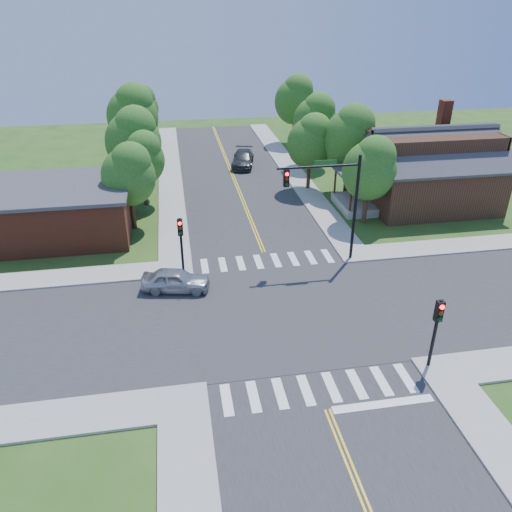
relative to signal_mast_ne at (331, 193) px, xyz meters
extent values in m
plane|color=#265119|center=(-3.91, -5.59, -4.85)|extent=(100.00, 100.00, 0.00)
cube|color=#2D2D30|center=(-3.91, -5.59, -4.83)|extent=(10.00, 90.00, 0.04)
cube|color=#2D2D30|center=(-3.91, -5.59, -4.83)|extent=(90.00, 10.00, 0.04)
cube|color=#2D2D30|center=(-3.91, -5.59, -4.85)|extent=(10.20, 10.20, 0.06)
cube|color=#9E9B93|center=(2.19, 19.41, -4.78)|extent=(2.20, 40.00, 0.14)
cube|color=#9E9B93|center=(-10.01, 19.41, -4.78)|extent=(2.20, 40.00, 0.14)
cube|color=white|center=(-8.11, 0.61, -4.80)|extent=(0.45, 2.00, 0.01)
cube|color=white|center=(-6.91, 0.61, -4.80)|extent=(0.45, 2.00, 0.01)
cube|color=white|center=(-5.71, 0.61, -4.80)|extent=(0.45, 2.00, 0.01)
cube|color=white|center=(-4.51, 0.61, -4.80)|extent=(0.45, 2.00, 0.01)
cube|color=white|center=(-3.31, 0.61, -4.80)|extent=(0.45, 2.00, 0.01)
cube|color=white|center=(-2.11, 0.61, -4.80)|extent=(0.45, 2.00, 0.01)
cube|color=white|center=(-0.91, 0.61, -4.80)|extent=(0.45, 2.00, 0.01)
cube|color=white|center=(0.29, 0.61, -4.80)|extent=(0.45, 2.00, 0.01)
cube|color=white|center=(-8.11, -11.79, -4.80)|extent=(0.45, 2.00, 0.01)
cube|color=white|center=(-6.91, -11.79, -4.80)|extent=(0.45, 2.00, 0.01)
cube|color=white|center=(-5.71, -11.79, -4.80)|extent=(0.45, 2.00, 0.01)
cube|color=white|center=(-4.51, -11.79, -4.80)|extent=(0.45, 2.00, 0.01)
cube|color=white|center=(-3.31, -11.79, -4.80)|extent=(0.45, 2.00, 0.01)
cube|color=white|center=(-2.11, -11.79, -4.80)|extent=(0.45, 2.00, 0.01)
cube|color=white|center=(-0.91, -11.79, -4.80)|extent=(0.45, 2.00, 0.01)
cube|color=white|center=(0.29, -11.79, -4.80)|extent=(0.45, 2.00, 0.01)
cube|color=yellow|center=(-4.01, 20.66, -4.80)|extent=(0.10, 37.50, 0.01)
cube|color=yellow|center=(-3.81, 20.66, -4.80)|extent=(0.10, 37.50, 0.01)
cube|color=white|center=(-1.41, -13.19, -4.85)|extent=(4.60, 0.45, 0.09)
cylinder|color=black|center=(1.69, 0.01, -1.25)|extent=(0.20, 0.20, 7.20)
cylinder|color=black|center=(-0.91, 0.01, 1.75)|extent=(5.20, 0.14, 0.14)
cube|color=#19591E|center=(-0.51, -0.04, 2.00)|extent=(1.40, 0.04, 0.30)
cube|color=black|center=(-2.91, 0.01, 1.12)|extent=(0.34, 0.28, 1.05)
sphere|color=#FF0C0C|center=(-2.91, -0.16, 1.44)|extent=(0.22, 0.22, 0.22)
sphere|color=#3F2605|center=(-2.91, -0.16, 1.12)|extent=(0.22, 0.22, 0.22)
sphere|color=#05330F|center=(-2.91, -0.16, 0.80)|extent=(0.22, 0.22, 0.22)
cylinder|color=black|center=(1.69, -11.19, -2.95)|extent=(0.16, 0.16, 3.80)
cube|color=black|center=(1.69, -11.19, -1.63)|extent=(0.34, 0.28, 1.05)
sphere|color=#FF0C0C|center=(1.69, -11.36, -1.31)|extent=(0.22, 0.22, 0.22)
sphere|color=#3F2605|center=(1.69, -11.36, -1.63)|extent=(0.22, 0.22, 0.22)
sphere|color=#05330F|center=(1.69, -11.36, -1.95)|extent=(0.22, 0.22, 0.22)
cylinder|color=black|center=(-9.51, 0.01, -2.95)|extent=(0.16, 0.16, 3.80)
cube|color=black|center=(-9.51, 0.01, -1.63)|extent=(0.34, 0.28, 1.05)
sphere|color=#FF0C0C|center=(-9.51, -0.16, -1.31)|extent=(0.22, 0.22, 0.22)
sphere|color=#3F2605|center=(-9.51, -0.16, -1.63)|extent=(0.22, 0.22, 0.22)
sphere|color=#05330F|center=(-9.51, -0.16, -1.95)|extent=(0.22, 0.22, 0.22)
cube|color=#301F10|center=(11.29, 8.61, -2.85)|extent=(10.00, 8.00, 4.00)
cube|color=#9E9B93|center=(4.99, 8.61, -4.50)|extent=(2.60, 4.50, 0.70)
cylinder|color=#301F10|center=(3.89, 6.61, -3.25)|extent=(0.18, 0.18, 2.50)
cylinder|color=#301F10|center=(3.89, 10.61, -3.25)|extent=(0.18, 0.18, 2.50)
cube|color=#38383D|center=(4.99, 8.61, -1.90)|extent=(2.80, 4.80, 0.18)
cube|color=brown|center=(13.79, 12.11, -1.30)|extent=(0.90, 0.90, 7.11)
cube|color=brown|center=(-18.11, 7.61, -3.10)|extent=(10.00, 8.00, 3.50)
cube|color=#38383D|center=(-18.11, 7.61, -1.25)|extent=(10.40, 8.40, 0.25)
cylinder|color=#382314|center=(4.74, 5.64, -3.56)|extent=(0.34, 0.34, 2.58)
ellipsoid|color=#275A1A|center=(4.74, 5.64, -0.64)|extent=(4.07, 3.87, 4.48)
sphere|color=#275A1A|center=(5.04, 5.44, 0.58)|extent=(2.98, 2.98, 2.98)
cylinder|color=#382314|center=(5.46, 12.32, -3.37)|extent=(0.34, 0.34, 2.95)
ellipsoid|color=#275A1A|center=(5.46, 12.32, -0.04)|extent=(4.66, 4.43, 5.13)
sphere|color=#275A1A|center=(5.76, 12.12, 1.36)|extent=(3.42, 3.42, 3.42)
cylinder|color=#382314|center=(4.71, 20.47, -3.46)|extent=(0.34, 0.34, 2.79)
ellipsoid|color=#275A1A|center=(4.71, 20.47, -0.30)|extent=(4.40, 4.18, 4.84)
sphere|color=#275A1A|center=(5.01, 20.27, 1.02)|extent=(3.23, 3.23, 3.23)
cylinder|color=#382314|center=(4.83, 29.51, -3.36)|extent=(0.34, 0.34, 2.98)
ellipsoid|color=#275A1A|center=(4.83, 29.51, 0.01)|extent=(4.71, 4.47, 5.18)
sphere|color=#275A1A|center=(5.13, 29.31, 1.43)|extent=(3.45, 3.45, 3.45)
cylinder|color=#382314|center=(-12.91, 7.73, -3.60)|extent=(0.34, 0.34, 2.49)
ellipsoid|color=#275A1A|center=(-12.91, 7.73, -0.78)|extent=(3.93, 3.74, 4.33)
sphere|color=#275A1A|center=(-12.61, 7.53, 0.40)|extent=(2.89, 2.89, 2.89)
cylinder|color=#382314|center=(-12.79, 14.43, -3.37)|extent=(0.34, 0.34, 2.96)
ellipsoid|color=#275A1A|center=(-12.79, 14.43, -0.02)|extent=(4.68, 4.44, 5.14)
sphere|color=#275A1A|center=(-12.49, 14.23, 1.38)|extent=(3.43, 3.43, 3.43)
cylinder|color=#382314|center=(-13.19, 22.78, -3.26)|extent=(0.34, 0.34, 3.17)
ellipsoid|color=#275A1A|center=(-13.19, 22.78, 0.32)|extent=(5.01, 4.76, 5.51)
sphere|color=#275A1A|center=(-12.89, 22.58, 1.83)|extent=(3.67, 3.67, 3.67)
cylinder|color=#382314|center=(-12.84, 31.86, -3.55)|extent=(0.34, 0.34, 2.61)
ellipsoid|color=#275A1A|center=(-12.84, 31.86, -0.60)|extent=(4.12, 3.91, 4.53)
sphere|color=#275A1A|center=(-12.54, 31.66, 0.64)|extent=(3.02, 3.02, 3.02)
cylinder|color=#382314|center=(2.41, 13.77, -3.56)|extent=(0.34, 0.34, 2.59)
ellipsoid|color=#275A1A|center=(2.41, 13.77, -0.63)|extent=(4.09, 3.88, 4.50)
sphere|color=#275A1A|center=(2.71, 13.57, 0.60)|extent=(3.00, 3.00, 3.00)
cylinder|color=#382314|center=(-12.15, 12.40, -3.66)|extent=(0.34, 0.34, 2.38)
ellipsoid|color=#275A1A|center=(-12.15, 12.40, -0.97)|extent=(3.75, 3.56, 4.13)
sphere|color=#275A1A|center=(-11.85, 12.20, 0.15)|extent=(2.75, 2.75, 2.75)
imported|color=#B9BCC1|center=(-10.03, -2.09, -4.16)|extent=(3.14, 4.67, 1.38)
imported|color=#303335|center=(-2.48, 21.59, -4.10)|extent=(4.28, 6.06, 1.50)
camera|label=1|loc=(-9.63, -28.26, 11.02)|focal=35.00mm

